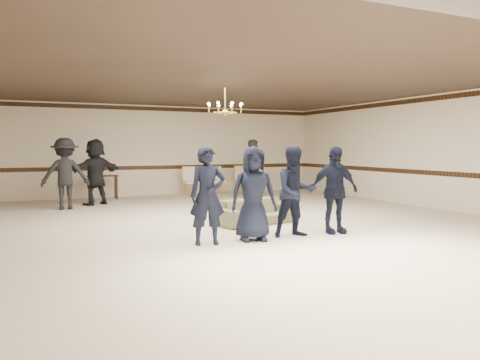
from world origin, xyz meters
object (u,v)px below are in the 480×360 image
(adult_mid, at_px, (95,172))
(console_table, at_px, (103,187))
(adult_left, at_px, (65,174))
(banquet_chair_mid, at_px, (217,181))
(boy_d, at_px, (334,190))
(boy_b, at_px, (253,194))
(settee, at_px, (257,212))
(banquet_chair_right, at_px, (243,180))
(boy_a, at_px, (207,196))
(boy_c, at_px, (295,192))
(chandelier, at_px, (225,99))
(banquet_chair_left, at_px, (191,182))
(adult_right, at_px, (255,169))

(adult_mid, bearing_deg, console_table, -131.86)
(adult_left, height_order, banquet_chair_mid, adult_left)
(boy_d, distance_m, console_table, 8.89)
(boy_b, xyz_separation_m, settee, (0.90, 1.67, -0.59))
(banquet_chair_right, distance_m, console_table, 5.01)
(boy_d, height_order, banquet_chair_right, boy_d)
(boy_b, height_order, banquet_chair_mid, boy_b)
(boy_d, relative_size, banquet_chair_mid, 1.73)
(boy_a, height_order, boy_c, same)
(boy_b, distance_m, settee, 1.99)
(boy_c, relative_size, banquet_chair_mid, 1.73)
(settee, xyz_separation_m, adult_mid, (-2.82, 5.14, 0.71))
(chandelier, xyz_separation_m, banquet_chair_left, (0.88, 5.23, -2.37))
(boy_b, bearing_deg, boy_a, -167.86)
(boy_b, distance_m, adult_mid, 7.07)
(adult_right, bearing_deg, console_table, 126.31)
(adult_mid, bearing_deg, banquet_chair_left, 174.05)
(adult_right, distance_m, banquet_chair_left, 2.40)
(boy_b, relative_size, boy_d, 1.00)
(banquet_chair_mid, height_order, console_table, banquet_chair_mid)
(banquet_chair_left, bearing_deg, console_table, 179.39)
(adult_mid, xyz_separation_m, banquet_chair_left, (3.41, 1.23, -0.48))
(boy_a, bearing_deg, banquet_chair_mid, 77.26)
(adult_left, relative_size, banquet_chair_left, 1.96)
(boy_d, xyz_separation_m, console_table, (-3.30, 8.24, -0.47))
(adult_mid, distance_m, banquet_chair_left, 3.66)
(console_table, bearing_deg, boy_c, -76.21)
(adult_left, bearing_deg, banquet_chair_right, -156.69)
(settee, bearing_deg, console_table, 97.98)
(boy_a, xyz_separation_m, adult_right, (4.08, 6.41, 0.12))
(chandelier, height_order, adult_right, chandelier)
(banquet_chair_left, bearing_deg, banquet_chair_mid, 3.21)
(chandelier, distance_m, adult_right, 4.81)
(boy_c, bearing_deg, adult_mid, 119.39)
(boy_a, height_order, boy_b, same)
(settee, xyz_separation_m, banquet_chair_right, (2.59, 6.37, 0.23))
(boy_c, height_order, banquet_chair_mid, boy_c)
(chandelier, bearing_deg, boy_b, -102.32)
(settee, height_order, adult_mid, adult_mid)
(chandelier, height_order, banquet_chair_right, chandelier)
(settee, bearing_deg, adult_right, 52.14)
(settee, bearing_deg, boy_a, -149.32)
(banquet_chair_right, bearing_deg, adult_mid, -170.27)
(boy_b, height_order, banquet_chair_right, boy_b)
(banquet_chair_mid, bearing_deg, banquet_chair_left, 179.74)
(banquet_chair_left, relative_size, banquet_chair_mid, 1.00)
(banquet_chair_left, bearing_deg, boy_c, -91.04)
(adult_left, distance_m, console_table, 2.57)
(adult_right, bearing_deg, chandelier, -157.89)
(adult_left, bearing_deg, adult_right, -170.85)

